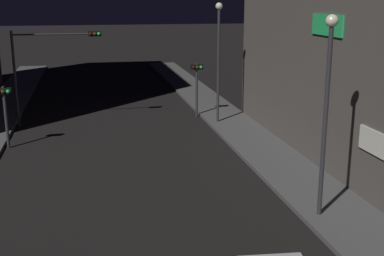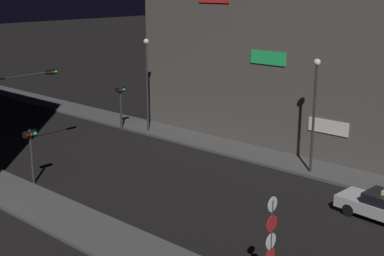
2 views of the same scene
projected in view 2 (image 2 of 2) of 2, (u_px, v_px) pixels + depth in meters
name	position (u px, v px, depth m)	size (l,w,h in m)	color
sidewalk_right	(149.00, 128.00, 42.80)	(2.99, 58.91, 0.18)	#4C4C4C
building_facade_right	(300.00, 44.00, 38.52)	(8.53, 23.99, 14.38)	#514C47
taxi	(383.00, 206.00, 26.02)	(2.20, 4.60, 1.62)	#B7B7BC
traffic_light_overhead	(16.00, 98.00, 34.29)	(5.34, 0.42, 5.87)	#2D2D33
traffic_light_left_kerb	(31.00, 145.00, 30.37)	(0.80, 0.42, 3.32)	#2D2D33
traffic_light_right_kerb	(121.00, 99.00, 41.76)	(0.80, 0.42, 3.61)	#2D2D33
sign_pole_left	(271.00, 241.00, 18.58)	(0.64, 0.10, 4.11)	#2D2D33
street_lamp_near_block	(315.00, 102.00, 31.33)	(0.43, 0.43, 7.06)	#2D2D33
street_lamp_far_block	(147.00, 74.00, 40.45)	(0.43, 0.43, 7.30)	#2D2D33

